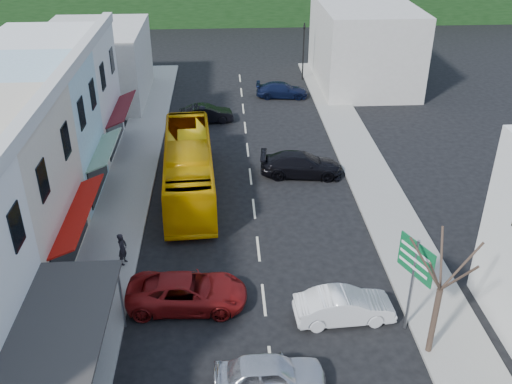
# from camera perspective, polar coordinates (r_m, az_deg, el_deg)

# --- Properties ---
(ground) EXTENTS (120.00, 120.00, 0.00)m
(ground) POSITION_cam_1_polar(r_m,az_deg,el_deg) (26.01, 0.78, -10.71)
(ground) COLOR black
(ground) RESTS_ON ground
(sidewalk_left) EXTENTS (3.00, 52.00, 0.15)m
(sidewalk_left) POSITION_cam_1_polar(r_m,az_deg,el_deg) (34.73, -12.84, -0.21)
(sidewalk_left) COLOR gray
(sidewalk_left) RESTS_ON ground
(sidewalk_right) EXTENTS (3.00, 52.00, 0.15)m
(sidewalk_right) POSITION_cam_1_polar(r_m,az_deg,el_deg) (35.38, 11.83, 0.48)
(sidewalk_right) COLOR gray
(sidewalk_right) RESTS_ON ground
(distant_block_left) EXTENTS (8.00, 10.00, 6.00)m
(distant_block_left) POSITION_cam_1_polar(r_m,az_deg,el_deg) (49.98, -15.68, 12.19)
(distant_block_left) COLOR #B7B2A8
(distant_block_left) RESTS_ON ground
(distant_block_right) EXTENTS (8.00, 12.00, 7.00)m
(distant_block_right) POSITION_cam_1_polar(r_m,az_deg,el_deg) (53.13, 10.73, 14.27)
(distant_block_right) COLOR #B7B2A8
(distant_block_right) RESTS_ON ground
(bus) EXTENTS (3.16, 11.72, 3.10)m
(bus) POSITION_cam_1_polar(r_m,az_deg,el_deg) (33.84, -6.74, 2.37)
(bus) COLOR #F4AF04
(bus) RESTS_ON ground
(car_silver) EXTENTS (4.45, 1.92, 1.40)m
(car_silver) POSITION_cam_1_polar(r_m,az_deg,el_deg) (21.86, 1.40, -17.77)
(car_silver) COLOR silver
(car_silver) RESTS_ON ground
(car_white) EXTENTS (4.50, 2.06, 1.40)m
(car_white) POSITION_cam_1_polar(r_m,az_deg,el_deg) (24.87, 8.81, -11.23)
(car_white) COLOR silver
(car_white) RESTS_ON ground
(car_red) EXTENTS (4.67, 2.08, 1.40)m
(car_red) POSITION_cam_1_polar(r_m,az_deg,el_deg) (25.48, -6.90, -9.92)
(car_red) COLOR maroon
(car_red) RESTS_ON ground
(car_black_near) EXTENTS (4.67, 2.31, 1.40)m
(car_black_near) POSITION_cam_1_polar(r_m,az_deg,el_deg) (36.01, 4.56, 2.70)
(car_black_near) COLOR black
(car_black_near) RESTS_ON ground
(car_black_far) EXTENTS (4.56, 2.24, 1.40)m
(car_black_far) POSITION_cam_1_polar(r_m,az_deg,el_deg) (44.23, -5.00, 7.84)
(car_black_far) COLOR black
(car_black_far) RESTS_ON ground
(car_navy_far) EXTENTS (4.65, 2.26, 1.40)m
(car_navy_far) POSITION_cam_1_polar(r_m,az_deg,el_deg) (49.40, 2.61, 10.23)
(car_navy_far) COLOR black
(car_navy_far) RESTS_ON ground
(pedestrian_left) EXTENTS (0.55, 0.69, 1.70)m
(pedestrian_left) POSITION_cam_1_polar(r_m,az_deg,el_deg) (28.18, -13.21, -5.53)
(pedestrian_left) COLOR black
(pedestrian_left) RESTS_ON sidewalk_left
(direction_sign) EXTENTS (1.64, 2.14, 4.40)m
(direction_sign) POSITION_cam_1_polar(r_m,az_deg,el_deg) (24.06, 15.29, -9.06)
(direction_sign) COLOR #0B5B2D
(direction_sign) RESTS_ON ground
(street_tree) EXTENTS (2.53, 2.53, 6.37)m
(street_tree) POSITION_cam_1_polar(r_m,az_deg,el_deg) (22.54, 17.93, -9.27)
(street_tree) COLOR #32241C
(street_tree) RESTS_ON ground
(traffic_signal) EXTENTS (1.06, 1.31, 5.20)m
(traffic_signal) POSITION_cam_1_polar(r_m,az_deg,el_deg) (53.58, 4.76, 13.80)
(traffic_signal) COLOR black
(traffic_signal) RESTS_ON ground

